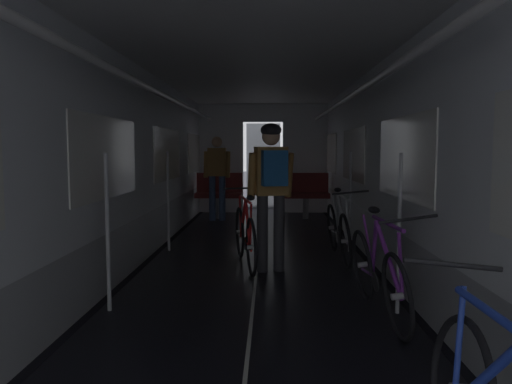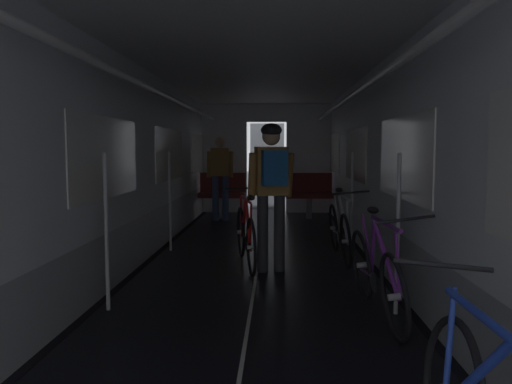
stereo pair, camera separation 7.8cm
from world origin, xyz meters
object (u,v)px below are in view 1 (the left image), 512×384
at_px(bicycle_purple, 378,273).
at_px(person_standing_near_bench, 217,172).
at_px(bicycle_silver, 338,230).
at_px(bench_seat_far_left, 219,191).
at_px(person_cyclist_aisle, 271,180).
at_px(bench_seat_far_right, 305,191).
at_px(bicycle_red_in_aisle, 245,235).

relative_size(bicycle_purple, person_standing_near_bench, 1.01).
relative_size(bicycle_silver, person_standing_near_bench, 1.00).
bearing_deg(bench_seat_far_left, person_cyclist_aisle, -76.65).
height_order(bench_seat_far_left, person_cyclist_aisle, person_cyclist_aisle).
height_order(bicycle_silver, person_standing_near_bench, person_standing_near_bench).
distance_m(bench_seat_far_left, bench_seat_far_right, 1.80).
height_order(bicycle_purple, person_standing_near_bench, person_standing_near_bench).
bearing_deg(bicycle_purple, person_standing_near_bench, 109.18).
relative_size(bicycle_red_in_aisle, person_standing_near_bench, 0.99).
bearing_deg(bicycle_silver, bench_seat_far_left, 117.04).
xyz_separation_m(person_cyclist_aisle, person_standing_near_bench, (-1.07, 4.15, -0.10)).
bearing_deg(bicycle_silver, person_standing_near_bench, 119.47).
xyz_separation_m(bench_seat_far_left, bicycle_red_in_aisle, (0.76, -4.26, -0.18)).
distance_m(bicycle_red_in_aisle, person_standing_near_bench, 4.00).
xyz_separation_m(person_cyclist_aisle, bicycle_red_in_aisle, (-0.32, 0.27, -0.69)).
bearing_deg(person_cyclist_aisle, bench_seat_far_left, 103.35).
bearing_deg(bicycle_red_in_aisle, bench_seat_far_right, 76.25).
bearing_deg(bench_seat_far_left, bicycle_purple, -71.90).
bearing_deg(bench_seat_far_left, bicycle_silver, -62.96).
xyz_separation_m(bench_seat_far_right, person_cyclist_aisle, (-0.73, -4.53, 0.50)).
distance_m(bicycle_silver, bicycle_red_in_aisle, 1.27).
xyz_separation_m(bench_seat_far_right, bicycle_red_in_aisle, (-1.04, -4.26, -0.18)).
height_order(bench_seat_far_right, person_cyclist_aisle, person_cyclist_aisle).
height_order(bench_seat_far_right, person_standing_near_bench, person_standing_near_bench).
bearing_deg(bicycle_silver, bicycle_red_in_aisle, -160.15).
height_order(bench_seat_far_left, bicycle_silver, bench_seat_far_left).
bearing_deg(bicycle_silver, bench_seat_far_right, 92.30).
height_order(bench_seat_far_left, bicycle_purple, same).
bearing_deg(bicycle_silver, bicycle_purple, -89.29).
xyz_separation_m(bicycle_red_in_aisle, person_standing_near_bench, (-0.75, 3.88, 0.59)).
distance_m(bench_seat_far_right, bicycle_silver, 3.84).
height_order(person_cyclist_aisle, person_standing_near_bench, person_cyclist_aisle).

